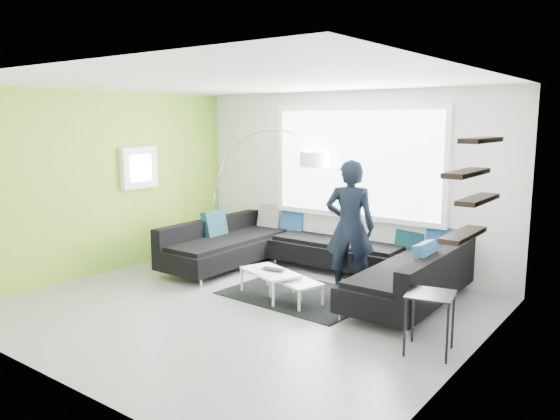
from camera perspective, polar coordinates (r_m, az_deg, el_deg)
The scene contains 9 objects.
ground at distance 7.01m, azimuth -3.78°, elevation -10.21°, with size 5.50×5.50×0.00m, color gray.
room_shell at distance 6.76m, azimuth -2.56°, elevation 4.79°, with size 5.54×5.04×2.82m.
sectional_sofa at distance 7.99m, azimuth 3.33°, elevation -4.86°, with size 4.10×2.56×0.88m.
rug at distance 7.50m, azimuth 2.08°, elevation -8.83°, with size 1.94×1.41×0.01m, color black.
coffee_table at distance 7.29m, azimuth 0.29°, elevation -7.98°, with size 1.07×0.63×0.35m, color silver.
arc_lamp at distance 9.50m, azimuth -6.90°, elevation 1.78°, with size 2.08×0.92×2.21m, color white, non-canonical shape.
side_table at distance 5.85m, azimuth 15.34°, elevation -11.32°, with size 0.46×0.46×0.63m, color black.
person at distance 7.46m, azimuth 7.31°, elevation -1.77°, with size 0.78×0.66×1.83m, color black.
laptop at distance 7.33m, azimuth -0.90°, elevation -6.33°, with size 0.35×0.24×0.03m, color black.
Camera 1 is at (4.31, -5.01, 2.34)m, focal length 35.00 mm.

